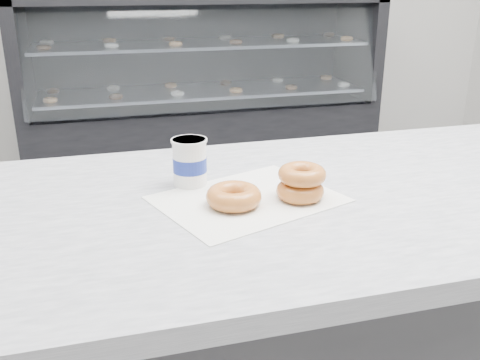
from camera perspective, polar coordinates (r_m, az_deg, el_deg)
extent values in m
plane|color=gray|center=(2.15, 8.28, -17.13)|extent=(5.00, 5.00, 0.00)
cube|color=#333335|center=(1.48, 18.74, -17.04)|extent=(3.00, 0.70, 0.86)
cube|color=silver|center=(1.27, 21.04, -0.62)|extent=(3.06, 0.76, 0.04)
cube|color=black|center=(3.87, -3.90, 4.62)|extent=(2.40, 0.70, 0.50)
cube|color=black|center=(4.05, -5.07, 14.35)|extent=(2.40, 0.06, 0.75)
cube|color=black|center=(3.69, -22.48, 12.32)|extent=(0.08, 0.70, 0.75)
cube|color=black|center=(4.13, 12.35, 14.09)|extent=(0.08, 0.70, 0.75)
cube|color=white|center=(3.44, -3.07, 13.30)|extent=(2.28, 0.16, 0.70)
cube|color=silver|center=(3.79, -4.02, 9.43)|extent=(2.20, 0.55, 0.02)
cube|color=silver|center=(3.74, -4.14, 14.24)|extent=(2.20, 0.55, 0.02)
cube|color=silver|center=(1.06, 0.83, -2.04)|extent=(0.41, 0.36, 0.00)
torus|color=#CF8139|center=(1.02, -0.67, -1.75)|extent=(0.14, 0.14, 0.04)
torus|color=#CF8139|center=(1.06, 6.42, -1.14)|extent=(0.10, 0.10, 0.03)
torus|color=#CF8139|center=(1.06, 6.64, 0.61)|extent=(0.13, 0.13, 0.03)
cylinder|color=white|center=(1.13, -5.38, 1.90)|extent=(0.07, 0.07, 0.10)
cylinder|color=white|center=(1.11, -5.46, 4.23)|extent=(0.08, 0.08, 0.01)
cylinder|color=navy|center=(1.13, -5.37, 1.68)|extent=(0.07, 0.07, 0.03)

